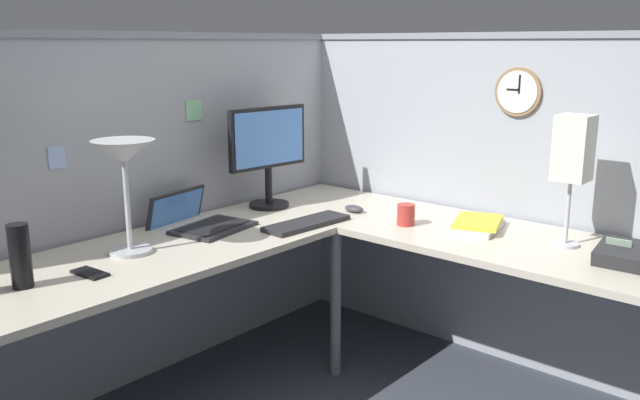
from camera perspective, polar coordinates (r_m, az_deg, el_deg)
The scene contains 18 objects.
ground_plane at distance 3.04m, azimuth 1.75°, elevation -16.76°, with size 6.80×6.80×0.00m, color #383D47.
cubicle_wall_back at distance 3.12m, azimuth -14.99°, elevation -0.70°, with size 2.57×0.12×1.58m.
cubicle_wall_right at distance 3.31m, azimuth 15.03°, elevation 0.10°, with size 0.12×2.37×1.58m.
desk at distance 2.65m, azimuth 0.64°, elevation -6.43°, with size 2.35×2.15×0.73m.
monitor at distance 3.26m, azimuth -4.51°, elevation 4.43°, with size 0.46×0.20×0.50m.
laptop at distance 3.00m, azimuth -10.62°, elevation -1.82°, with size 0.40×0.43×0.22m.
keyboard at distance 2.96m, azimuth -1.15°, elevation -2.02°, with size 0.43×0.14×0.02m, color #232326.
computer_mouse at distance 3.20m, azimuth 2.97°, elevation -0.76°, with size 0.06×0.10×0.03m, color #38383D.
desk_lamp_dome at distance 2.61m, azimuth -16.59°, elevation 3.23°, with size 0.24×0.24×0.44m.
cell_phone at distance 2.49m, azimuth -19.30°, elevation -5.99°, with size 0.07×0.14×0.01m, color black.
thermos_flask at distance 2.42m, azimuth -24.53°, elevation -4.43°, with size 0.07×0.07×0.22m, color black.
office_phone at distance 2.68m, azimuth 25.15°, elevation -4.42°, with size 0.20×0.21×0.11m.
book_stack at distance 2.98m, azimuth 13.31°, elevation -2.08°, with size 0.33×0.27×0.04m.
desk_lamp_paper at distance 2.77m, azimuth 21.07°, elevation 3.89°, with size 0.13×0.13×0.53m.
coffee_mug at distance 2.99m, azimuth 7.45°, elevation -1.27°, with size 0.08×0.08×0.10m, color #B2332D.
wall_clock at distance 3.15m, azimuth 16.81°, elevation 8.96°, with size 0.04×0.22×0.22m.
pinned_note_leftmost at distance 3.16m, azimuth -10.86°, elevation 7.62°, with size 0.09×0.00×0.09m, color #8CCC99.
pinned_note_middle at distance 2.81m, azimuth -21.83°, elevation 3.43°, with size 0.07×0.00×0.09m, color #99B7E5.
Camera 1 is at (-2.05, -1.66, 1.53)m, focal length 36.96 mm.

